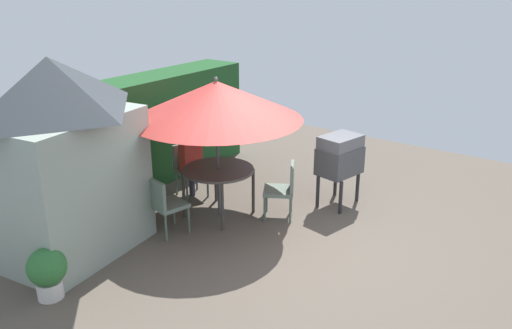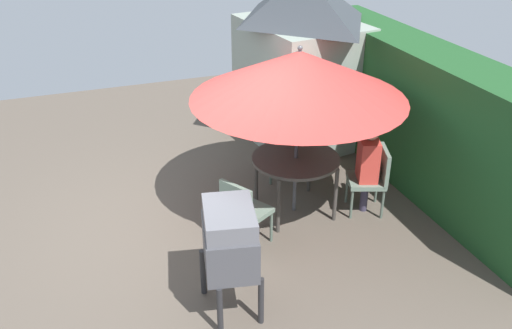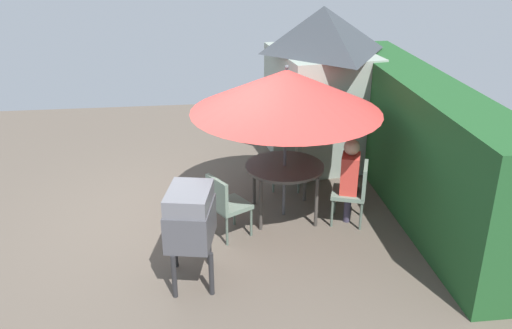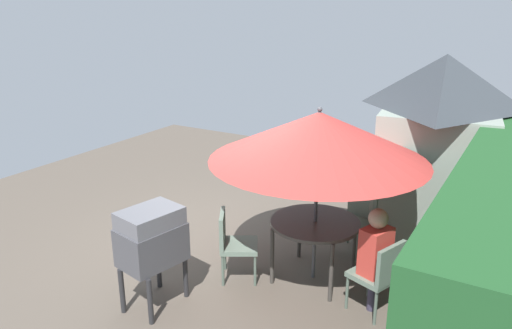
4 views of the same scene
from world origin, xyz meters
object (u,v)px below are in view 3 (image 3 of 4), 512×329
Objects in this scene: patio_table at (285,170)px; chair_far_side at (287,156)px; garden_shed at (321,84)px; potted_plant_by_shed at (267,124)px; bbq_grill at (190,218)px; chair_near_shed at (355,189)px; patio_umbrella at (286,91)px; chair_toward_hedge at (225,202)px; person_in_red at (350,172)px.

chair_far_side reaches higher than patio_table.
potted_plant_by_shed is at bearing -137.39° from garden_shed.
bbq_grill reaches higher than chair_near_shed.
chair_near_shed is at bearing -0.84° from garden_shed.
patio_umbrella is 2.19× the size of bbq_grill.
patio_table reaches higher than potted_plant_by_shed.
bbq_grill is at bearing -33.13° from garden_shed.
chair_far_side is at bearing 147.63° from bbq_grill.
chair_far_side is at bearing 1.36° from potted_plant_by_shed.
patio_table is at bearing -109.84° from chair_near_shed.
chair_toward_hedge is at bearing -36.18° from chair_far_side.
garden_shed is at bearing 179.16° from chair_near_shed.
garden_shed is 3.01× the size of chair_near_shed.
chair_toward_hedge is (0.52, -0.89, -0.20)m from patio_table.
patio_table is 1.71× the size of potted_plant_by_shed.
chair_far_side is 1.00× the size of chair_toward_hedge.
patio_umbrella is 1.69m from chair_near_shed.
garden_shed is 3.34m from chair_toward_hedge.
bbq_grill reaches higher than patio_table.
bbq_grill is 2.59m from chair_near_shed.
patio_umbrella is 2.92× the size of chair_toward_hedge.
patio_umbrella is at bearing 120.49° from chair_toward_hedge.
chair_far_side is at bearing 143.82° from chair_toward_hedge.
chair_toward_hedge is at bearing -59.51° from patio_umbrella.
patio_table is 1.16m from patio_umbrella.
chair_toward_hedge is 1.79m from person_in_red.
chair_near_shed is at bearing 28.74° from chair_far_side.
patio_table is at bearing -25.16° from garden_shed.
chair_far_side is 0.71× the size of person_in_red.
patio_umbrella is at bearing -90.00° from patio_table.
garden_shed is 2.26× the size of bbq_grill.
potted_plant_by_shed is at bearing -168.04° from person_in_red.
bbq_grill reaches higher than chair_toward_hedge.
garden_shed is 2.49m from person_in_red.
potted_plant_by_shed is at bearing 176.73° from patio_table.
chair_far_side reaches higher than potted_plant_by_shed.
garden_shed reaches higher than chair_far_side.
bbq_grill is at bearing -42.33° from patio_umbrella.
patio_umbrella is 1.44m from person_in_red.
patio_umbrella is at bearing -109.84° from person_in_red.
garden_shed is 2.59m from chair_near_shed.
chair_far_side is at bearing -151.26° from chair_near_shed.
chair_near_shed is (0.34, 0.95, -0.20)m from patio_table.
patio_table is 1.03m from chair_near_shed.
patio_table is (2.10, -0.98, -0.66)m from garden_shed.
patio_table is 0.43× the size of patio_umbrella.
garden_shed reaches higher than person_in_red.
chair_near_shed is (0.34, 0.95, -1.36)m from patio_umbrella.
garden_shed is at bearing 42.61° from potted_plant_by_shed.
potted_plant_by_shed is 0.52× the size of person_in_red.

